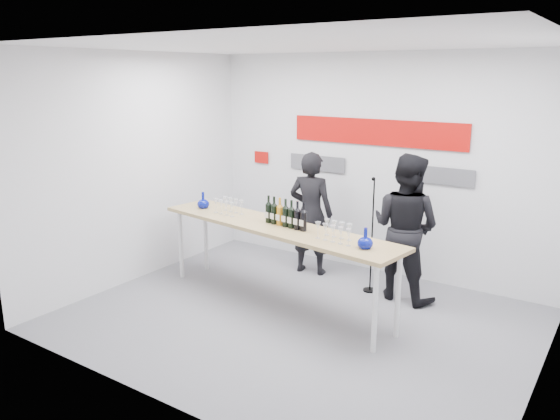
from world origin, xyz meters
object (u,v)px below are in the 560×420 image
Objects in this scene: mic_stand at (371,257)px; presenter_right at (405,227)px; tasting_table at (275,231)px; presenter_left at (311,213)px.

presenter_right is at bearing 9.31° from mic_stand.
presenter_left reaches higher than tasting_table.
presenter_left is at bearing 108.38° from tasting_table.
presenter_left is 0.94× the size of presenter_right.
tasting_table is 1.97× the size of presenter_left.
tasting_table is 1.59m from presenter_right.
tasting_table is 1.86× the size of presenter_right.
presenter_left is (-0.21, 1.17, -0.06)m from tasting_table.
tasting_table is 1.35m from mic_stand.
mic_stand is (-0.41, -0.05, -0.45)m from presenter_right.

